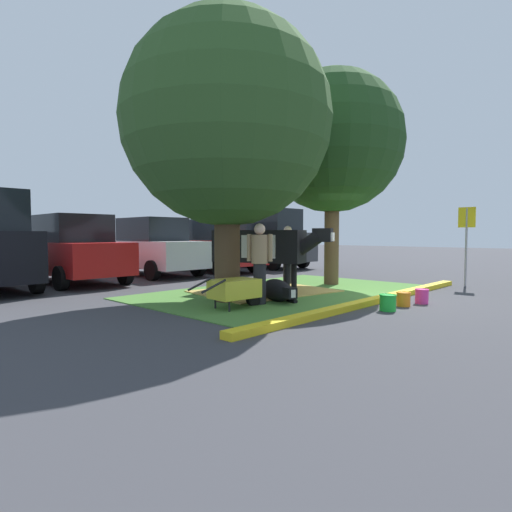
% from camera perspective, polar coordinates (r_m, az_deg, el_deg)
% --- Properties ---
extents(ground_plane, '(80.00, 80.00, 0.00)m').
position_cam_1_polar(ground_plane, '(10.05, 13.42, -5.37)').
color(ground_plane, '#38383D').
extents(grass_island, '(7.41, 4.55, 0.02)m').
position_cam_1_polar(grass_island, '(10.49, 4.26, -4.90)').
color(grass_island, '#477A33').
rests_on(grass_island, ground).
extents(curb_yellow, '(8.61, 0.24, 0.12)m').
position_cam_1_polar(curb_yellow, '(9.16, 16.18, -5.84)').
color(curb_yellow, yellow).
rests_on(curb_yellow, ground).
extents(hay_bedding, '(3.53, 2.86, 0.04)m').
position_cam_1_polar(hay_bedding, '(10.38, 1.21, -4.89)').
color(hay_bedding, tan).
rests_on(hay_bedding, ground).
extents(shade_tree_left, '(4.42, 4.42, 6.03)m').
position_cam_1_polar(shade_tree_left, '(9.18, -4.04, 17.84)').
color(shade_tree_left, '#4C3823').
rests_on(shade_tree_left, ground).
extents(shade_tree_right, '(3.98, 3.98, 6.05)m').
position_cam_1_polar(shade_tree_right, '(12.34, 10.47, 15.08)').
color(shade_tree_right, brown).
rests_on(shade_tree_right, ground).
extents(cow_holstein, '(1.43, 3.04, 1.59)m').
position_cam_1_polar(cow_holstein, '(10.36, 0.88, 1.26)').
color(cow_holstein, black).
rests_on(cow_holstein, ground).
extents(calf_lying, '(0.86, 1.32, 0.48)m').
position_cam_1_polar(calf_lying, '(8.98, 2.93, -4.75)').
color(calf_lying, black).
rests_on(calf_lying, ground).
extents(person_handler, '(0.34, 0.45, 1.67)m').
position_cam_1_polar(person_handler, '(8.50, 0.50, -0.71)').
color(person_handler, black).
rests_on(person_handler, ground).
extents(person_visitor_near, '(0.34, 0.50, 1.69)m').
position_cam_1_polar(person_visitor_near, '(11.89, 4.37, 0.39)').
color(person_visitor_near, black).
rests_on(person_visitor_near, ground).
extents(person_visitor_far, '(0.38, 0.42, 1.68)m').
position_cam_1_polar(person_visitor_far, '(11.94, 0.45, 0.40)').
color(person_visitor_far, '#23478C').
rests_on(person_visitor_far, ground).
extents(wheelbarrow, '(1.61, 0.68, 0.63)m').
position_cam_1_polar(wheelbarrow, '(8.06, -2.83, -4.57)').
color(wheelbarrow, gold).
rests_on(wheelbarrow, ground).
extents(parking_sign, '(0.07, 0.44, 2.20)m').
position_cam_1_polar(parking_sign, '(12.90, 26.95, 3.12)').
color(parking_sign, '#99999E').
rests_on(parking_sign, ground).
extents(bucket_green, '(0.33, 0.33, 0.31)m').
position_cam_1_polar(bucket_green, '(8.28, 17.66, -6.07)').
color(bucket_green, green).
rests_on(bucket_green, ground).
extents(bucket_orange, '(0.29, 0.29, 0.29)m').
position_cam_1_polar(bucket_orange, '(8.90, 19.59, -5.57)').
color(bucket_orange, orange).
rests_on(bucket_orange, ground).
extents(bucket_pink, '(0.29, 0.29, 0.31)m').
position_cam_1_polar(bucket_pink, '(9.37, 21.81, -5.12)').
color(bucket_pink, '#EA3893').
rests_on(bucket_pink, ground).
extents(sedan_silver, '(2.06, 4.42, 2.02)m').
position_cam_1_polar(sedan_silver, '(13.43, -23.87, 0.76)').
color(sedan_silver, red).
rests_on(sedan_silver, ground).
extents(hatchback_white, '(2.06, 4.42, 2.02)m').
position_cam_1_polar(hatchback_white, '(15.04, -14.07, 1.13)').
color(hatchback_white, silver).
rests_on(hatchback_white, ground).
extents(sedan_red, '(2.06, 4.42, 2.02)m').
position_cam_1_polar(sedan_red, '(16.25, -6.06, 1.34)').
color(sedan_red, red).
rests_on(sedan_red, ground).
extents(suv_dark_grey, '(2.16, 4.62, 2.52)m').
position_cam_1_polar(suv_dark_grey, '(18.23, 0.89, 2.43)').
color(suv_dark_grey, '#3D3D42').
rests_on(suv_dark_grey, ground).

